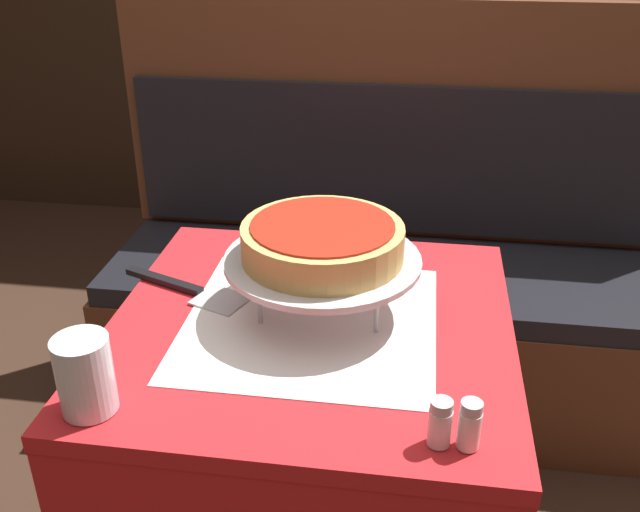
# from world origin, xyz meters

# --- Properties ---
(dining_table_front) EXTENTS (0.71, 0.71, 0.74)m
(dining_table_front) POSITION_xyz_m (0.00, 0.00, 0.63)
(dining_table_front) COLOR red
(dining_table_front) RESTS_ON ground_plane
(dining_table_rear) EXTENTS (0.69, 0.69, 0.74)m
(dining_table_rear) POSITION_xyz_m (0.14, 1.65, 0.62)
(dining_table_rear) COLOR #1E6B33
(dining_table_rear) RESTS_ON ground_plane
(booth_bench) EXTENTS (1.69, 0.53, 1.16)m
(booth_bench) POSITION_xyz_m (0.13, 0.80, 0.33)
(booth_bench) COLOR brown
(booth_bench) RESTS_ON ground_plane
(pizza_pan_stand) EXTENTS (0.35, 0.35, 0.11)m
(pizza_pan_stand) POSITION_xyz_m (0.02, 0.04, 0.83)
(pizza_pan_stand) COLOR #ADADB2
(pizza_pan_stand) RESTS_ON dining_table_front
(deep_dish_pizza) EXTENTS (0.28, 0.28, 0.06)m
(deep_dish_pizza) POSITION_xyz_m (0.02, 0.04, 0.88)
(deep_dish_pizza) COLOR tan
(deep_dish_pizza) RESTS_ON pizza_pan_stand
(pizza_server) EXTENTS (0.27, 0.15, 0.01)m
(pizza_server) POSITION_xyz_m (-0.25, 0.07, 0.74)
(pizza_server) COLOR #BCBCC1
(pizza_server) RESTS_ON dining_table_front
(water_glass_near) EXTENTS (0.08, 0.08, 0.12)m
(water_glass_near) POSITION_xyz_m (-0.28, -0.28, 0.80)
(water_glass_near) COLOR silver
(water_glass_near) RESTS_ON dining_table_front
(salt_shaker) EXTENTS (0.03, 0.03, 0.07)m
(salt_shaker) POSITION_xyz_m (0.22, -0.28, 0.77)
(salt_shaker) COLOR silver
(salt_shaker) RESTS_ON dining_table_front
(pepper_shaker) EXTENTS (0.03, 0.03, 0.07)m
(pepper_shaker) POSITION_xyz_m (0.26, -0.28, 0.77)
(pepper_shaker) COLOR silver
(pepper_shaker) RESTS_ON dining_table_front
(condiment_caddy) EXTENTS (0.15, 0.15, 0.16)m
(condiment_caddy) POSITION_xyz_m (0.06, 1.71, 0.77)
(condiment_caddy) COLOR black
(condiment_caddy) RESTS_ON dining_table_rear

